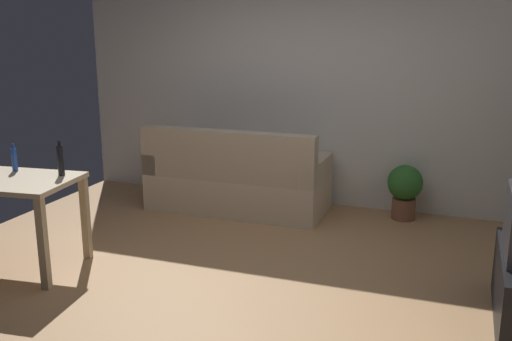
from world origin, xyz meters
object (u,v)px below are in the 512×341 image
at_px(couch, 236,183).
at_px(desk, 1,191).
at_px(bottle_blue, 14,159).
at_px(potted_plant, 405,188).
at_px(bottle_dark, 61,160).

xyz_separation_m(couch, desk, (-1.23, -2.05, 0.34)).
distance_m(couch, bottle_blue, 2.29).
bearing_deg(bottle_blue, potted_plant, 35.49).
bearing_deg(couch, bottle_blue, 55.29).
xyz_separation_m(couch, bottle_blue, (-1.27, -1.83, 0.56)).
bearing_deg(couch, desk, 59.12).
relative_size(desk, potted_plant, 2.23).
xyz_separation_m(desk, potted_plant, (2.97, 2.37, -0.32)).
bearing_deg(couch, bottle_dark, 66.35).
bearing_deg(potted_plant, bottle_blue, -144.51).
relative_size(potted_plant, bottle_blue, 2.42).
bearing_deg(bottle_blue, couch, 55.29).
bearing_deg(bottle_dark, couch, 66.35).
distance_m(desk, bottle_dark, 0.54).
relative_size(couch, bottle_blue, 8.03).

